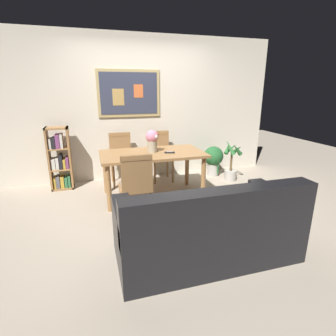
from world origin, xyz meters
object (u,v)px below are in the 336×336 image
object	(u,v)px
dining_table	(152,158)
potted_ivy	(213,159)
dining_chair_near_left	(136,182)
dining_chair_far_right	(160,152)
leather_couch	(208,230)
flower_vase	(152,139)
tv_remote	(170,152)
bookshelf	(60,161)
potted_palm	(231,163)
dining_chair_far_left	(121,154)

from	to	relation	value
dining_table	potted_ivy	xyz separation A→B (m)	(1.40, 0.71, -0.29)
dining_chair_near_left	dining_chair_far_right	distance (m)	1.69
dining_chair_near_left	potted_ivy	world-z (taller)	dining_chair_near_left
leather_couch	flower_vase	distance (m)	1.86
leather_couch	potted_ivy	xyz separation A→B (m)	(1.24, 2.44, 0.03)
dining_chair_near_left	tv_remote	world-z (taller)	dining_chair_near_left
bookshelf	potted_palm	bearing A→B (deg)	-8.70
tv_remote	dining_chair_far_right	bearing A→B (deg)	84.45
potted_palm	dining_chair_far_left	bearing A→B (deg)	167.06
potted_ivy	dining_chair_near_left	bearing A→B (deg)	-140.72
bookshelf	potted_ivy	xyz separation A→B (m)	(2.83, -0.08, -0.15)
leather_couch	potted_ivy	distance (m)	2.74
dining_table	dining_chair_near_left	distance (m)	0.85
dining_chair_near_left	potted_palm	distance (m)	2.27
dining_table	dining_chair_far_right	distance (m)	0.85
tv_remote	flower_vase	bearing A→B (deg)	150.17
bookshelf	flower_vase	bearing A→B (deg)	-28.22
dining_chair_far_left	tv_remote	bearing A→B (deg)	-54.64
dining_chair_far_right	leather_couch	size ratio (longest dim) A/B	0.51
dining_chair_near_left	bookshelf	bearing A→B (deg)	123.73
bookshelf	flower_vase	distance (m)	1.68
dining_table	leather_couch	distance (m)	1.77
dining_table	flower_vase	world-z (taller)	flower_vase
potted_palm	flower_vase	distance (m)	1.71
tv_remote	dining_chair_near_left	bearing A→B (deg)	-134.61
dining_chair_near_left	bookshelf	world-z (taller)	bookshelf
dining_chair_far_left	potted_ivy	bearing A→B (deg)	-2.39
bookshelf	dining_chair_near_left	bearing A→B (deg)	-56.27
bookshelf	dining_table	bearing A→B (deg)	-29.14
potted_palm	dining_table	bearing A→B (deg)	-168.08
potted_palm	flower_vase	size ratio (longest dim) A/B	2.30
potted_ivy	tv_remote	bearing A→B (deg)	-144.60
bookshelf	tv_remote	distance (m)	1.91
leather_couch	bookshelf	bearing A→B (deg)	122.14
dining_chair_far_left	bookshelf	distance (m)	1.03
dining_table	dining_chair_far_left	xyz separation A→B (m)	(-0.39, 0.79, -0.09)
potted_ivy	flower_vase	bearing A→B (deg)	-153.69
dining_chair_far_left	flower_vase	size ratio (longest dim) A/B	2.65
potted_palm	dining_chair_near_left	bearing A→B (deg)	-151.17
potted_ivy	flower_vase	distance (m)	1.66
dining_table	leather_couch	world-z (taller)	leather_couch
dining_chair_near_left	bookshelf	xyz separation A→B (m)	(-1.03, 1.55, -0.04)
leather_couch	potted_palm	bearing A→B (deg)	55.36
flower_vase	potted_ivy	bearing A→B (deg)	26.31
dining_chair_near_left	dining_chair_far_right	world-z (taller)	same
leather_couch	bookshelf	xyz separation A→B (m)	(-1.59, 2.52, 0.18)
leather_couch	bookshelf	world-z (taller)	bookshelf
dining_chair_far_left	flower_vase	bearing A→B (deg)	-62.19
dining_chair_far_right	potted_ivy	xyz separation A→B (m)	(1.07, -0.06, -0.20)
potted_palm	leather_couch	bearing A→B (deg)	-124.64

